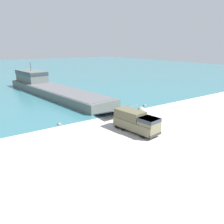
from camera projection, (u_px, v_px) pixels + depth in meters
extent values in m
plane|color=#B7B5AD|center=(131.00, 124.00, 33.99)|extent=(240.00, 240.00, 0.00)
cube|color=#336B75|center=(10.00, 70.00, 109.40)|extent=(240.00, 180.00, 0.01)
cube|color=#56605B|center=(55.00, 92.00, 53.84)|extent=(12.48, 39.35, 1.83)
cube|color=#56565B|center=(55.00, 88.00, 53.56)|extent=(11.70, 37.73, 0.08)
cube|color=#56605B|center=(32.00, 76.00, 62.60)|extent=(6.46, 11.44, 3.14)
cube|color=#28333D|center=(31.00, 73.00, 62.32)|extent=(6.62, 11.56, 0.94)
cylinder|color=#3F3F42|center=(30.00, 66.00, 61.79)|extent=(0.16, 0.16, 2.40)
cube|color=#56565B|center=(116.00, 110.00, 38.44)|extent=(6.70, 5.77, 1.88)
cube|color=#6B664C|center=(136.00, 125.00, 30.89)|extent=(3.26, 7.24, 1.23)
cube|color=#6B664C|center=(149.00, 122.00, 28.94)|extent=(2.49, 2.65, 0.97)
cube|color=#28333D|center=(149.00, 120.00, 28.87)|extent=(2.56, 2.69, 0.49)
cube|color=brown|center=(130.00, 114.00, 31.36)|extent=(2.82, 4.68, 1.32)
cube|color=#2D2D2D|center=(155.00, 135.00, 28.61)|extent=(2.38, 0.56, 0.32)
cylinder|color=black|center=(152.00, 130.00, 30.11)|extent=(0.49, 1.27, 1.24)
cylinder|color=black|center=(143.00, 134.00, 28.85)|extent=(0.49, 1.27, 1.24)
cylinder|color=black|center=(132.00, 123.00, 32.78)|extent=(0.49, 1.27, 1.24)
cylinder|color=black|center=(123.00, 126.00, 31.52)|extent=(0.49, 1.27, 1.24)
cylinder|color=black|center=(127.00, 121.00, 33.56)|extent=(0.49, 1.27, 1.24)
cylinder|color=black|center=(118.00, 124.00, 32.30)|extent=(0.49, 1.27, 1.24)
cylinder|color=#475638|center=(147.00, 124.00, 33.18)|extent=(0.14, 0.14, 0.80)
cylinder|color=#475638|center=(148.00, 124.00, 33.22)|extent=(0.14, 0.14, 0.80)
cube|color=#475638|center=(148.00, 119.00, 32.99)|extent=(0.50, 0.40, 0.63)
sphere|color=tan|center=(148.00, 117.00, 32.87)|extent=(0.22, 0.22, 0.22)
sphere|color=gray|center=(141.00, 110.00, 41.51)|extent=(1.36, 1.36, 1.36)
sphere|color=gray|center=(145.00, 106.00, 44.47)|extent=(0.71, 0.71, 0.71)
sphere|color=gray|center=(59.00, 125.00, 33.91)|extent=(0.68, 0.68, 0.68)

